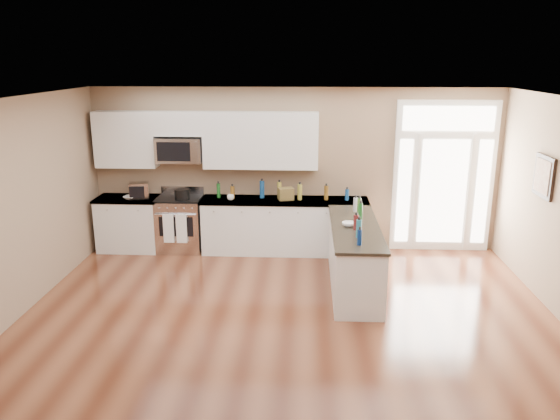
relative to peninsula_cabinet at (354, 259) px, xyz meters
name	(u,v)px	position (x,y,z in m)	size (l,w,h in m)	color
ground	(284,366)	(-0.93, -2.24, -0.43)	(8.00, 8.00, 0.00)	#512616
room_shell	(285,217)	(-0.93, -2.24, 1.27)	(8.00, 8.00, 8.00)	#90765B
back_cabinet_left	(130,225)	(-3.80, 1.45, 0.00)	(1.10, 0.66, 0.94)	silver
back_cabinet_right	(285,227)	(-1.08, 1.45, 0.00)	(2.85, 0.66, 0.94)	silver
peninsula_cabinet	(354,259)	(0.00, 0.00, 0.00)	(0.69, 2.32, 0.94)	silver
upper_cabinet_left	(126,139)	(-3.81, 1.59, 1.49)	(1.04, 0.33, 0.95)	silver
upper_cabinet_right	(261,140)	(-1.50, 1.59, 1.49)	(1.94, 0.33, 0.95)	silver
upper_cabinet_short	(179,124)	(-2.88, 1.59, 1.77)	(0.82, 0.33, 0.40)	silver
microwave	(180,150)	(-2.88, 1.56, 1.33)	(0.78, 0.41, 0.42)	silver
entry_door	(443,177)	(1.62, 1.71, 0.87)	(1.70, 0.10, 2.60)	white
wall_art_near	(544,176)	(2.54, -0.04, 1.27)	(0.05, 0.58, 0.58)	black
kitchen_range	(180,224)	(-2.90, 1.45, 0.05)	(0.76, 0.68, 1.08)	silver
stockpot	(182,194)	(-2.82, 1.33, 0.61)	(0.25, 0.25, 0.19)	black
toaster_oven	(139,190)	(-3.58, 1.41, 0.64)	(0.32, 0.25, 0.27)	silver
cardboard_box	(286,194)	(-1.06, 1.44, 0.61)	(0.25, 0.18, 0.20)	brown
bowl_left	(130,198)	(-3.72, 1.34, 0.53)	(0.22, 0.22, 0.05)	white
bowl_peninsula	(349,224)	(-0.10, -0.04, 0.54)	(0.19, 0.19, 0.06)	white
cup_counter	(231,197)	(-2.00, 1.36, 0.55)	(0.11, 0.11, 0.09)	white
counter_bottles	(309,201)	(-0.67, 0.86, 0.63)	(2.37, 2.45, 0.30)	#19591E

